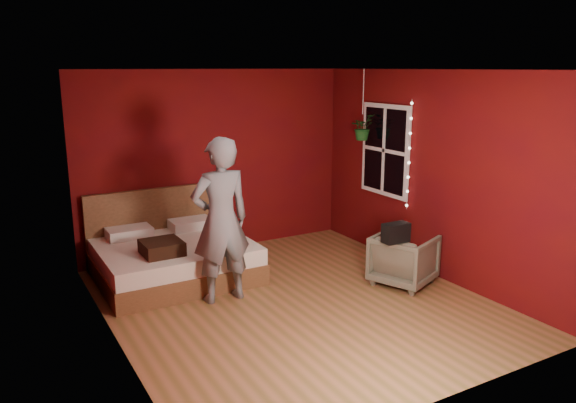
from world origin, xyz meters
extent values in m
plane|color=#96603C|center=(0.00, 0.00, 0.00)|extent=(4.50, 4.50, 0.00)
cube|color=#5E0E09|center=(0.00, 2.26, 1.30)|extent=(4.00, 0.02, 2.60)
cube|color=#5E0E09|center=(0.00, -2.26, 1.30)|extent=(4.00, 0.02, 2.60)
cube|color=#5E0E09|center=(-2.01, 0.00, 1.30)|extent=(0.02, 4.50, 2.60)
cube|color=#5E0E09|center=(2.01, 0.00, 1.30)|extent=(0.02, 4.50, 2.60)
cube|color=silver|center=(0.00, 0.00, 2.61)|extent=(4.00, 4.50, 0.02)
cube|color=white|center=(1.97, 0.90, 1.50)|extent=(0.04, 0.97, 1.27)
cube|color=black|center=(1.96, 0.90, 1.50)|extent=(0.02, 0.85, 1.15)
cube|color=white|center=(1.95, 0.90, 1.50)|extent=(0.03, 0.05, 1.15)
cube|color=white|center=(1.95, 0.90, 1.50)|extent=(0.03, 0.85, 0.05)
cylinder|color=silver|center=(1.94, 0.38, 1.50)|extent=(0.01, 0.01, 1.45)
sphere|color=#FFF2CC|center=(1.94, 0.38, 0.83)|extent=(0.04, 0.04, 0.04)
sphere|color=#FFF2CC|center=(1.94, 0.38, 1.02)|extent=(0.04, 0.04, 0.04)
sphere|color=#FFF2CC|center=(1.94, 0.38, 1.21)|extent=(0.04, 0.04, 0.04)
sphere|color=#FFF2CC|center=(1.94, 0.38, 1.40)|extent=(0.04, 0.04, 0.04)
sphere|color=#FFF2CC|center=(1.94, 0.38, 1.60)|extent=(0.04, 0.04, 0.04)
sphere|color=#FFF2CC|center=(1.94, 0.38, 1.79)|extent=(0.04, 0.04, 0.04)
sphere|color=#FFF2CC|center=(1.94, 0.38, 1.98)|extent=(0.04, 0.04, 0.04)
sphere|color=#FFF2CC|center=(1.94, 0.38, 2.17)|extent=(0.04, 0.04, 0.04)
cube|color=brown|center=(-0.95, 1.40, 0.13)|extent=(1.87, 1.59, 0.26)
cube|color=silver|center=(-0.95, 1.40, 0.36)|extent=(1.83, 1.56, 0.21)
cube|color=brown|center=(-0.95, 2.16, 0.51)|extent=(1.87, 0.07, 1.03)
cube|color=silver|center=(-1.37, 1.94, 0.53)|extent=(0.56, 0.36, 0.13)
cube|color=silver|center=(-0.53, 1.94, 0.53)|extent=(0.56, 0.36, 0.13)
imported|color=slate|center=(-0.69, 0.50, 0.95)|extent=(0.69, 0.45, 1.89)
imported|color=#696752|center=(1.45, -0.17, 0.32)|extent=(0.90, 0.89, 0.63)
cube|color=black|center=(1.16, -0.33, 0.75)|extent=(0.32, 0.17, 0.23)
cube|color=black|center=(-1.21, 1.08, 0.55)|extent=(0.46, 0.46, 0.16)
cylinder|color=silver|center=(1.77, 1.18, 2.29)|extent=(0.01, 0.01, 0.62)
imported|color=#185619|center=(1.77, 1.18, 1.80)|extent=(0.40, 0.37, 0.36)
camera|label=1|loc=(-3.05, -5.15, 2.63)|focal=35.00mm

